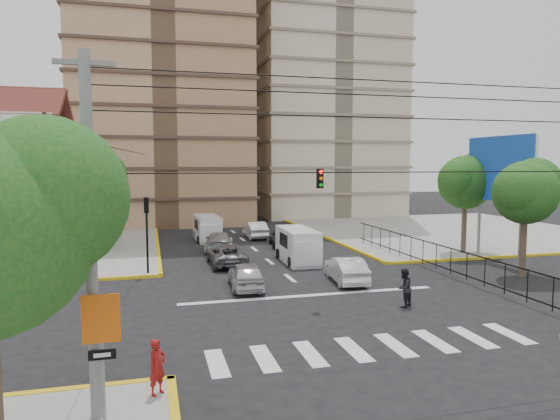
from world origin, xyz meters
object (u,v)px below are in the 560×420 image
object	(u,v)px
car_white_front_right	(346,269)
district_sign	(101,330)
car_silver_front_left	(246,275)
pedestrian_sw_corner	(157,367)
traffic_light_nw	(147,222)
van_left_lane	(208,229)
pedestrian_crosswalk	(404,288)
van_right_lane	(299,246)

from	to	relation	value
car_white_front_right	district_sign	bearing A→B (deg)	54.04
car_silver_front_left	pedestrian_sw_corner	bearing A→B (deg)	71.45
traffic_light_nw	van_left_lane	size ratio (longest dim) A/B	0.93
car_silver_front_left	van_left_lane	bearing A→B (deg)	-85.96
pedestrian_sw_corner	car_silver_front_left	bearing A→B (deg)	24.26
car_white_front_right	traffic_light_nw	bearing A→B (deg)	-16.37
traffic_light_nw	car_silver_front_left	xyz separation A→B (m)	(4.95, -4.43, -2.41)
van_left_lane	pedestrian_crosswalk	size ratio (longest dim) A/B	2.66
van_left_lane	car_white_front_right	xyz separation A→B (m)	(5.71, -16.46, -0.31)
traffic_light_nw	van_right_lane	bearing A→B (deg)	8.22
traffic_light_nw	pedestrian_sw_corner	size ratio (longest dim) A/B	2.82
van_right_lane	pedestrian_sw_corner	world-z (taller)	van_right_lane
district_sign	pedestrian_sw_corner	size ratio (longest dim) A/B	2.05
pedestrian_sw_corner	van_right_lane	bearing A→B (deg)	18.13
traffic_light_nw	district_sign	world-z (taller)	traffic_light_nw
pedestrian_crosswalk	car_silver_front_left	bearing A→B (deg)	-73.70
van_left_lane	pedestrian_sw_corner	size ratio (longest dim) A/B	3.02
traffic_light_nw	van_left_lane	distance (m)	13.12
van_right_lane	van_left_lane	xyz separation A→B (m)	(-4.76, 10.64, -0.05)
traffic_light_nw	pedestrian_crosswalk	size ratio (longest dim) A/B	2.48
district_sign	pedestrian_crosswalk	xyz separation A→B (m)	(12.24, 7.48, -1.57)
van_left_lane	van_right_lane	bearing A→B (deg)	-68.42
district_sign	van_right_lane	bearing A→B (deg)	60.15
traffic_light_nw	car_white_front_right	size ratio (longest dim) A/B	1.02
van_right_lane	van_left_lane	distance (m)	11.66
district_sign	van_left_lane	distance (m)	29.67
van_left_lane	pedestrian_crosswalk	distance (m)	22.51
traffic_light_nw	pedestrian_crosswalk	distance (m)	14.92
van_left_lane	traffic_light_nw	bearing A→B (deg)	-114.34
district_sign	van_left_lane	bearing A→B (deg)	78.69
car_silver_front_left	van_right_lane	bearing A→B (deg)	-124.93
car_silver_front_left	car_white_front_right	xyz separation A→B (m)	(5.57, -0.01, 0.00)
pedestrian_crosswalk	traffic_light_nw	bearing A→B (deg)	-74.86
car_silver_front_left	pedestrian_crosswalk	distance (m)	8.12
car_silver_front_left	car_white_front_right	size ratio (longest dim) A/B	0.96
car_silver_front_left	pedestrian_crosswalk	world-z (taller)	pedestrian_crosswalk
van_left_lane	car_white_front_right	world-z (taller)	van_left_lane
van_left_lane	car_silver_front_left	bearing A→B (deg)	-92.03
car_white_front_right	pedestrian_crosswalk	xyz separation A→B (m)	(0.71, -5.12, 0.18)
car_white_front_right	pedestrian_crosswalk	size ratio (longest dim) A/B	2.42
car_silver_front_left	car_white_front_right	world-z (taller)	car_white_front_right
pedestrian_sw_corner	pedestrian_crosswalk	xyz separation A→B (m)	(10.94, 6.33, -0.04)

